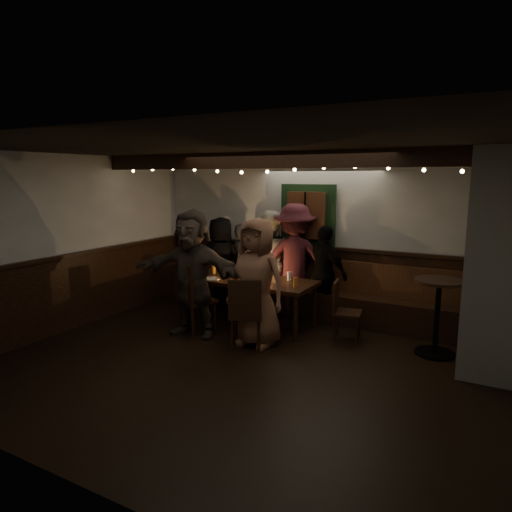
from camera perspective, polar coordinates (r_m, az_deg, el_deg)
The scene contains 13 objects.
room at distance 6.29m, azimuth 13.55°, elevation -1.37°, with size 6.02×5.01×2.62m.
dining_table at distance 7.02m, azimuth -0.80°, elevation -3.40°, with size 2.01×0.86×0.87m.
chair_near_left at distance 6.70m, azimuth -8.15°, elevation -4.83°, with size 0.61×0.61×1.03m.
chair_near_right at distance 6.05m, azimuth -1.28°, elevation -6.71°, with size 0.57×0.57×0.97m.
chair_end at distance 6.56m, azimuth 10.69°, elevation -6.24°, with size 0.44×0.44×0.83m.
high_top at distance 6.30m, azimuth 21.77°, elevation -6.00°, with size 0.62×0.62×0.99m.
person_a at distance 8.01m, azimuth -4.42°, elevation -0.78°, with size 0.77×0.50×1.58m, color black.
person_b at distance 7.86m, azimuth -1.60°, elevation -1.29°, with size 0.54×0.36×1.49m, color #28282E.
person_c at distance 7.65m, azimuth 1.61°, elevation -0.73°, with size 0.84×0.65×1.72m, color beige.
person_d at distance 7.44m, azimuth 4.84°, elevation -0.58°, with size 1.19×0.69×1.85m, color #3E171F.
person_e at distance 7.26m, azimuth 8.56°, elevation -2.19°, with size 0.90×0.37×1.53m, color black.
person_f at distance 6.59m, azimuth -7.95°, elevation -2.09°, with size 1.70×0.54×1.83m, color #443830.
person_g at distance 6.14m, azimuth 0.11°, elevation -3.31°, with size 0.85×0.55×1.74m, color #8C5B43.
Camera 1 is at (2.65, -4.55, 2.28)m, focal length 32.00 mm.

